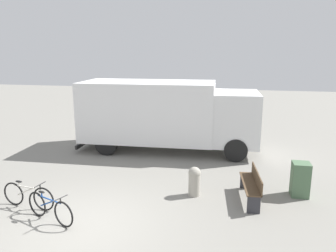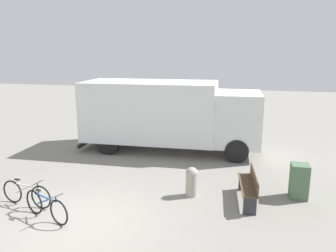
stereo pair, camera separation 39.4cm
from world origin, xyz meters
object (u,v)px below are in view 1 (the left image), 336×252
bicycle_near (28,196)px  utility_box (300,179)px  bicycle_middle (50,208)px  bollard_near_bench (194,180)px  park_bench (252,184)px  delivery_truck (166,113)px

bicycle_near → utility_box: bearing=25.0°
bicycle_near → utility_box: 7.71m
bicycle_middle → bollard_near_bench: (3.35, 2.23, 0.12)m
park_bench → bollard_near_bench: size_ratio=2.00×
park_bench → bicycle_middle: park_bench is taller
delivery_truck → bollard_near_bench: bearing=-70.3°
bicycle_middle → bicycle_near: bearing=171.8°
bollard_near_bench → bicycle_near: bearing=-158.8°
bicycle_middle → delivery_truck: bearing=97.6°
park_bench → bollard_near_bench: bollard_near_bench is taller
bicycle_near → utility_box: (7.37, 2.26, 0.15)m
bicycle_near → park_bench: bearing=23.7°
park_bench → bicycle_near: (-5.98, -1.69, -0.14)m
bollard_near_bench → bicycle_middle: bearing=-146.4°
delivery_truck → utility_box: bearing=-40.4°
park_bench → bicycle_middle: bearing=108.6°
bicycle_near → bollard_near_bench: (4.32, 1.68, 0.12)m
park_bench → bicycle_near: 6.21m
bicycle_near → bollard_near_bench: bollard_near_bench is taller
delivery_truck → bicycle_middle: bearing=-105.7°
park_bench → utility_box: (1.39, 0.58, 0.01)m
delivery_truck → bicycle_middle: (-1.60, -6.61, -1.27)m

